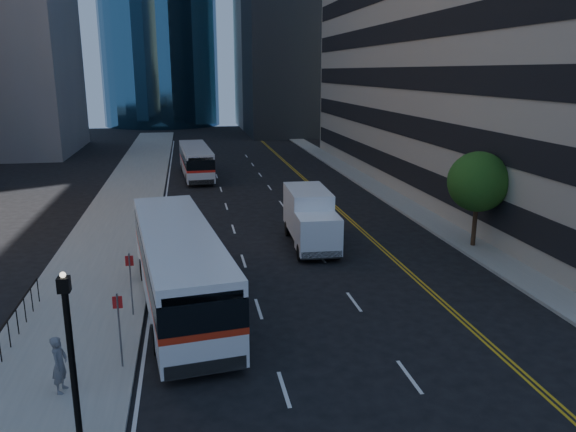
% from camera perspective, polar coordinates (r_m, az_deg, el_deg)
% --- Properties ---
extents(ground, '(160.00, 160.00, 0.00)m').
position_cam_1_polar(ground, '(21.88, 6.98, -10.78)').
color(ground, black).
rests_on(ground, ground).
extents(sidewalk_west, '(5.00, 90.00, 0.15)m').
position_cam_1_polar(sidewalk_west, '(45.04, -15.68, 2.13)').
color(sidewalk_west, gray).
rests_on(sidewalk_west, ground).
extents(sidewalk_east, '(2.00, 90.00, 0.15)m').
position_cam_1_polar(sidewalk_east, '(47.28, 8.56, 3.08)').
color(sidewalk_east, gray).
rests_on(sidewalk_east, ground).
extents(street_tree, '(3.20, 3.20, 5.10)m').
position_cam_1_polar(street_tree, '(31.31, 18.75, 3.31)').
color(street_tree, '#332114').
rests_on(street_tree, sidewalk_east).
extents(lamp_post, '(0.28, 0.28, 4.56)m').
position_cam_1_polar(lamp_post, '(14.74, -21.15, -13.07)').
color(lamp_post, black).
rests_on(lamp_post, sidewalk_west).
extents(bus_front, '(4.33, 12.82, 3.24)m').
position_cam_1_polar(bus_front, '(22.99, -11.02, -4.90)').
color(bus_front, white).
rests_on(bus_front, ground).
extents(bus_rear, '(2.96, 10.73, 2.74)m').
position_cam_1_polar(bus_rear, '(51.53, -9.35, 5.59)').
color(bus_rear, silver).
rests_on(bus_rear, ground).
extents(box_truck, '(2.38, 6.34, 3.00)m').
position_cam_1_polar(box_truck, '(30.53, 2.28, -0.15)').
color(box_truck, white).
rests_on(box_truck, ground).
extents(pedestrian, '(0.52, 0.70, 1.74)m').
position_cam_1_polar(pedestrian, '(18.18, -22.19, -13.77)').
color(pedestrian, slate).
rests_on(pedestrian, sidewalk_west).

